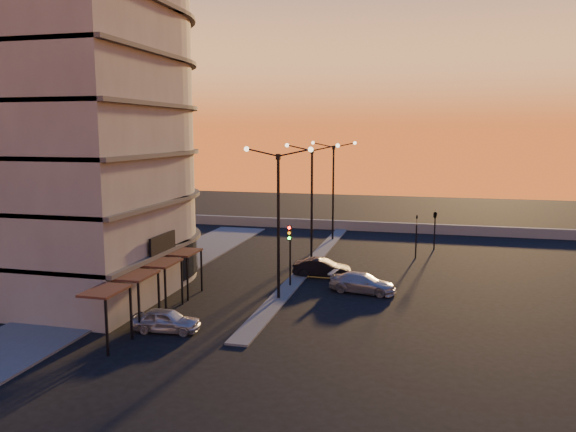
{
  "coord_description": "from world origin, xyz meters",
  "views": [
    {
      "loc": [
        8.89,
        -32.74,
        10.39
      ],
      "look_at": [
        -0.95,
        6.17,
        4.35
      ],
      "focal_mm": 35.0,
      "sensor_mm": 36.0,
      "label": 1
    }
  ],
  "objects_px": {
    "traffic_light_main": "(290,245)",
    "car_hatchback": "(166,320)",
    "streetlamp_mid": "(312,194)",
    "car_wagon": "(363,283)",
    "car_sedan": "(322,268)"
  },
  "relations": [
    {
      "from": "car_hatchback",
      "to": "streetlamp_mid",
      "type": "bearing_deg",
      "value": -18.76
    },
    {
      "from": "streetlamp_mid",
      "to": "car_sedan",
      "type": "bearing_deg",
      "value": -67.88
    },
    {
      "from": "car_hatchback",
      "to": "car_sedan",
      "type": "xyz_separation_m",
      "value": [
        5.82,
        13.0,
        0.06
      ]
    },
    {
      "from": "streetlamp_mid",
      "to": "traffic_light_main",
      "type": "distance_m",
      "value": 7.62
    },
    {
      "from": "car_wagon",
      "to": "streetlamp_mid",
      "type": "bearing_deg",
      "value": 43.99
    },
    {
      "from": "streetlamp_mid",
      "to": "car_wagon",
      "type": "height_order",
      "value": "streetlamp_mid"
    },
    {
      "from": "car_hatchback",
      "to": "car_wagon",
      "type": "relative_size",
      "value": 0.82
    },
    {
      "from": "traffic_light_main",
      "to": "car_hatchback",
      "type": "height_order",
      "value": "traffic_light_main"
    },
    {
      "from": "streetlamp_mid",
      "to": "car_sedan",
      "type": "relative_size",
      "value": 2.35
    },
    {
      "from": "car_hatchback",
      "to": "car_sedan",
      "type": "relative_size",
      "value": 0.88
    },
    {
      "from": "car_hatchback",
      "to": "car_sedan",
      "type": "distance_m",
      "value": 14.25
    },
    {
      "from": "streetlamp_mid",
      "to": "car_sedan",
      "type": "height_order",
      "value": "streetlamp_mid"
    },
    {
      "from": "streetlamp_mid",
      "to": "car_wagon",
      "type": "xyz_separation_m",
      "value": [
        4.91,
        -7.13,
        -4.96
      ]
    },
    {
      "from": "traffic_light_main",
      "to": "car_hatchback",
      "type": "relative_size",
      "value": 1.19
    },
    {
      "from": "car_sedan",
      "to": "traffic_light_main",
      "type": "bearing_deg",
      "value": 154.58
    }
  ]
}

